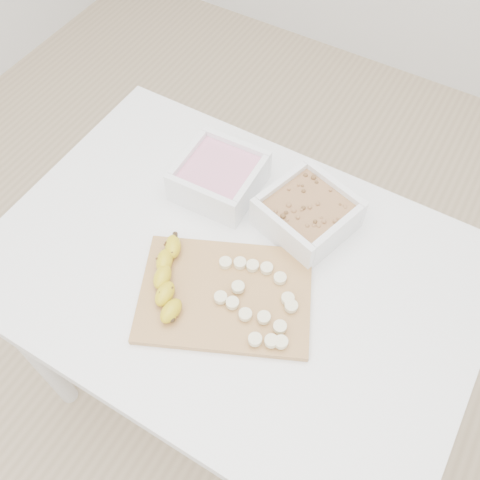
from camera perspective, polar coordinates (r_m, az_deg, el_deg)
The scene contains 7 objects.
ground at distance 1.78m, azimuth -0.51°, elevation -15.39°, with size 3.50×3.50×0.00m, color #C6AD89.
table at distance 1.18m, azimuth -0.74°, elevation -5.27°, with size 1.00×0.70×0.75m.
bowl_yogurt at distance 1.19m, azimuth -2.22°, elevation 6.83°, with size 0.18×0.18×0.08m.
bowl_granola at distance 1.13m, azimuth 7.19°, elevation 2.84°, with size 0.21×0.21×0.08m.
cutting_board at distance 1.06m, azimuth -1.58°, elevation -5.85°, with size 0.33×0.24×0.01m, color #BA7F46.
banana at distance 1.05m, azimuth -7.63°, elevation -4.21°, with size 0.05×0.19×0.03m, color gold, non-canonical shape.
banana_slices at distance 1.03m, azimuth 1.93°, elevation -6.40°, with size 0.20×0.17×0.02m.
Camera 1 is at (0.30, -0.48, 1.69)m, focal length 40.00 mm.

